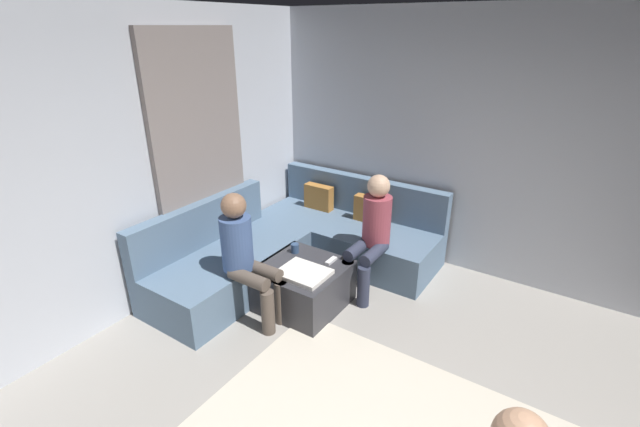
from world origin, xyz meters
TOP-DOWN VIEW (x-y plane):
  - wall_back at (0.00, 2.94)m, footprint 6.00×0.12m
  - wall_left at (-2.94, 0.00)m, footprint 0.12×6.00m
  - curtain_panel at (-2.84, 1.30)m, footprint 0.06×1.10m
  - sectional_couch at (-2.08, 1.88)m, footprint 2.10×2.55m
  - ottoman at (-1.63, 1.33)m, footprint 0.76×0.76m
  - folded_blanket at (-1.53, 1.21)m, footprint 0.44×0.36m
  - coffee_mug at (-1.85, 1.51)m, footprint 0.08×0.08m
  - game_remote at (-1.45, 1.55)m, footprint 0.05×0.15m
  - person_on_couch_back at (-1.22, 1.93)m, footprint 0.30×0.60m
  - person_on_couch_side at (-1.93, 0.90)m, footprint 0.60×0.30m

SIDE VIEW (x-z plane):
  - ottoman at x=-1.63m, z-range 0.00..0.42m
  - sectional_couch at x=-2.08m, z-range -0.15..0.72m
  - game_remote at x=-1.45m, z-range 0.42..0.44m
  - folded_blanket at x=-1.53m, z-range 0.42..0.46m
  - coffee_mug at x=-1.85m, z-range 0.42..0.52m
  - person_on_couch_back at x=-1.22m, z-range 0.06..1.26m
  - person_on_couch_side at x=-1.93m, z-range 0.06..1.26m
  - curtain_panel at x=-2.84m, z-range 0.00..2.50m
  - wall_back at x=0.00m, z-range 0.00..2.70m
  - wall_left at x=-2.94m, z-range 0.00..2.70m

